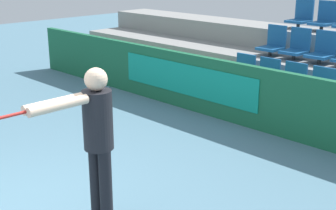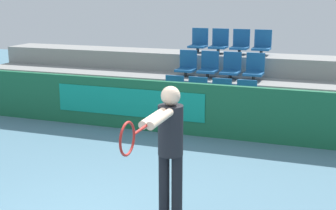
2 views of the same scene
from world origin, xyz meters
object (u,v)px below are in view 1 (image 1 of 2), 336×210
stadium_chair_2 (291,84)px  stadium_chair_9 (324,19)px  stadium_chair_6 (322,50)px  stadium_chair_8 (301,17)px  stadium_chair_4 (273,43)px  stadium_chair_3 (320,89)px  stadium_chair_0 (242,73)px  stadium_chair_1 (265,78)px  tennis_player (92,135)px  stadium_chair_5 (297,47)px

stadium_chair_2 → stadium_chair_9: size_ratio=1.00×
stadium_chair_6 → stadium_chair_8: (-1.03, 0.97, 0.43)m
stadium_chair_2 → stadium_chair_6: size_ratio=1.00×
stadium_chair_2 → stadium_chair_9: stadium_chair_9 is taller
stadium_chair_4 → stadium_chair_8: size_ratio=1.00×
stadium_chair_8 → stadium_chair_3: bearing=-51.6°
stadium_chair_0 → stadium_chair_1: size_ratio=1.00×
stadium_chair_1 → stadium_chair_6: stadium_chair_6 is taller
stadium_chair_8 → tennis_player: (1.44, -6.29, -0.49)m
stadium_chair_4 → stadium_chair_6: (1.03, 0.00, 0.00)m
stadium_chair_0 → stadium_chair_4: stadium_chair_4 is taller
stadium_chair_0 → stadium_chair_4: (0.00, 0.97, 0.43)m
stadium_chair_3 → stadium_chair_5: size_ratio=1.00×
stadium_chair_6 → stadium_chair_2: bearing=-90.0°
stadium_chair_0 → stadium_chair_3: same height
stadium_chair_3 → tennis_player: tennis_player is taller
stadium_chair_1 → stadium_chair_4: stadium_chair_4 is taller
tennis_player → stadium_chair_0: bearing=108.3°
stadium_chair_1 → stadium_chair_3: bearing=0.0°
stadium_chair_6 → tennis_player: 5.33m
stadium_chair_4 → stadium_chair_9: size_ratio=1.00×
stadium_chair_5 → stadium_chair_3: bearing=-43.5°
tennis_player → stadium_chair_4: bearing=105.1°
stadium_chair_1 → stadium_chair_9: bearing=90.0°
stadium_chair_9 → tennis_player: (0.93, -6.29, -0.49)m
stadium_chair_1 → stadium_chair_9: stadium_chair_9 is taller
stadium_chair_1 → stadium_chair_2: same height
stadium_chair_1 → tennis_player: 4.46m
stadium_chair_8 → stadium_chair_0: bearing=-90.0°
stadium_chair_6 → stadium_chair_8: stadium_chair_8 is taller
stadium_chair_2 → tennis_player: tennis_player is taller
stadium_chair_1 → tennis_player: tennis_player is taller
stadium_chair_0 → stadium_chair_5: 1.18m
stadium_chair_0 → tennis_player: (1.44, -4.35, 0.37)m
stadium_chair_1 → stadium_chair_6: size_ratio=1.00×
stadium_chair_3 → stadium_chair_4: 1.87m
stadium_chair_6 → stadium_chair_1: bearing=-117.8°
stadium_chair_1 → stadium_chair_2: bearing=0.0°
stadium_chair_0 → stadium_chair_5: stadium_chair_5 is taller
tennis_player → stadium_chair_8: bearing=102.8°
stadium_chair_2 → stadium_chair_5: stadium_chair_5 is taller
stadium_chair_2 → stadium_chair_6: bearing=90.0°
stadium_chair_3 → stadium_chair_2: bearing=180.0°
stadium_chair_6 → stadium_chair_4: bearing=180.0°
stadium_chair_3 → tennis_player: (-0.09, -4.35, 0.37)m
stadium_chair_0 → tennis_player: size_ratio=0.34×
stadium_chair_0 → stadium_chair_9: 2.19m
stadium_chair_8 → tennis_player: size_ratio=0.34×
stadium_chair_4 → stadium_chair_9: (0.51, 0.97, 0.43)m
stadium_chair_4 → stadium_chair_5: (0.51, 0.00, 0.00)m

